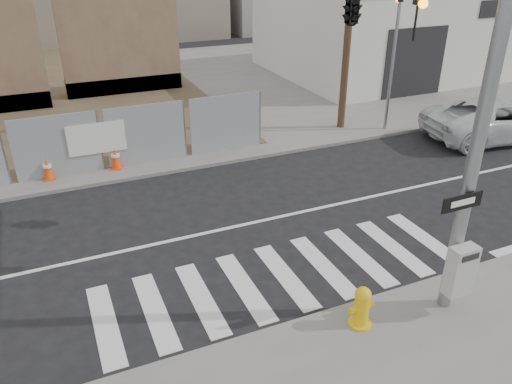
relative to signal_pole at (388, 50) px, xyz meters
name	(u,v)px	position (x,y,z in m)	size (l,w,h in m)	color
ground	(244,225)	(-2.49, 2.05, -4.78)	(100.00, 100.00, 0.00)	black
sidewalk_far	(137,93)	(-2.49, 16.05, -4.72)	(50.00, 20.00, 0.12)	slate
signal_pole	(388,50)	(0.00, 0.00, 0.00)	(0.96, 5.87, 7.00)	gray
far_signal_pole	(395,42)	(5.51, 6.65, -1.30)	(0.16, 0.20, 5.60)	gray
concrete_wall_right	(118,24)	(-2.99, 16.13, -1.40)	(5.50, 1.30, 8.00)	brown
auto_shop	(386,27)	(11.50, 15.01, -2.25)	(12.00, 10.20, 5.95)	silver
fire_hydrant	(362,307)	(-1.93, -2.58, -4.23)	(0.53, 0.48, 0.87)	yellow
suv	(497,119)	(8.84, 4.28, -4.00)	(2.58, 5.60, 1.56)	silver
traffic_cone_c	(48,169)	(-7.09, 6.94, -4.32)	(0.36, 0.36, 0.70)	#E1490B
traffic_cone_d	(116,159)	(-5.00, 6.94, -4.31)	(0.48, 0.48, 0.71)	#FF410D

